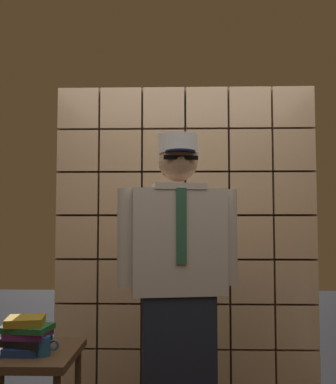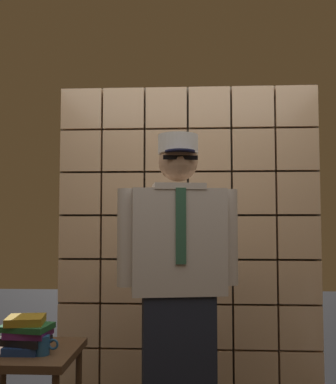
# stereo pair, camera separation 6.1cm
# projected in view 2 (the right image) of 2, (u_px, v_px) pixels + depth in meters

# --- Properties ---
(glass_block_wall) EXTENTS (1.97, 0.10, 2.29)m
(glass_block_wall) POSITION_uv_depth(u_px,v_px,m) (188.00, 237.00, 3.30)
(glass_block_wall) COLOR #E0B78C
(glass_block_wall) RESTS_ON ground
(standing_person) EXTENTS (0.70, 0.33, 1.74)m
(standing_person) POSITION_uv_depth(u_px,v_px,m) (178.00, 281.00, 2.49)
(standing_person) COLOR #1E2333
(standing_person) RESTS_ON ground
(side_table) EXTENTS (0.52, 0.52, 0.57)m
(side_table) POSITION_uv_depth(u_px,v_px,m) (27.00, 365.00, 2.33)
(side_table) COLOR #513823
(side_table) RESTS_ON ground
(book_stack) EXTENTS (0.27, 0.21, 0.18)m
(book_stack) POSITION_uv_depth(u_px,v_px,m) (26.00, 334.00, 2.30)
(book_stack) COLOR navy
(book_stack) RESTS_ON side_table
(coffee_mug) EXTENTS (0.13, 0.08, 0.09)m
(coffee_mug) POSITION_uv_depth(u_px,v_px,m) (43.00, 345.00, 2.25)
(coffee_mug) COLOR navy
(coffee_mug) RESTS_ON side_table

